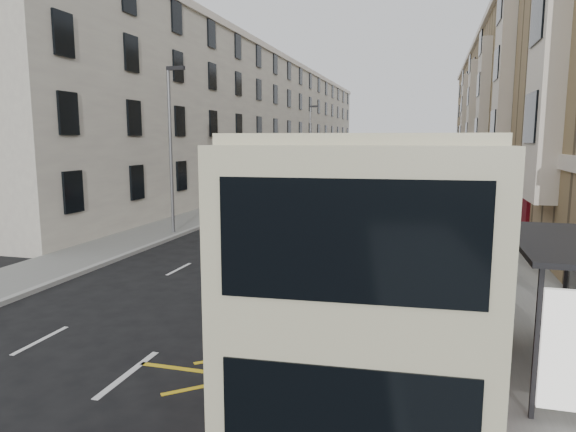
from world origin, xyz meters
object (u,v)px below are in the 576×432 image
(litter_bin, at_px, (466,333))
(street_lamp_near, at_px, (171,141))
(white_van, at_px, (337,183))
(car_dark, at_px, (358,164))
(bus_shelter, at_px, (569,282))
(car_silver, at_px, (356,172))
(pedestrian_far, at_px, (485,248))
(street_lamp_far, at_px, (311,140))
(double_decker_front, at_px, (373,253))
(pedestrian_mid, at_px, (576,286))
(car_red, at_px, (413,167))
(double_decker_rear, at_px, (377,187))
(pedestrian_near, at_px, (504,302))

(litter_bin, bearing_deg, street_lamp_near, 137.99)
(white_van, xyz_separation_m, car_dark, (-2.68, 34.03, 0.12))
(bus_shelter, bearing_deg, car_silver, 102.17)
(street_lamp_near, distance_m, pedestrian_far, 15.10)
(street_lamp_far, distance_m, double_decker_front, 43.81)
(street_lamp_near, bearing_deg, street_lamp_far, 90.00)
(car_dark, bearing_deg, pedestrian_far, -75.00)
(double_decker_front, bearing_deg, street_lamp_near, 128.03)
(pedestrian_mid, xyz_separation_m, car_silver, (-12.41, 47.73, -0.20))
(street_lamp_near, distance_m, litter_bin, 17.93)
(street_lamp_near, xyz_separation_m, white_van, (3.83, 24.39, -3.97))
(street_lamp_far, relative_size, pedestrian_mid, 4.97)
(bus_shelter, relative_size, litter_bin, 4.03)
(car_silver, bearing_deg, car_red, 45.53)
(pedestrian_mid, bearing_deg, street_lamp_near, 152.68)
(litter_bin, height_order, car_dark, car_dark)
(double_decker_rear, distance_m, white_van, 21.08)
(bus_shelter, distance_m, car_red, 66.67)
(bus_shelter, height_order, white_van, bus_shelter)
(bus_shelter, distance_m, double_decker_front, 3.63)
(double_decker_front, bearing_deg, litter_bin, 13.89)
(street_lamp_near, bearing_deg, car_silver, 84.96)
(pedestrian_near, bearing_deg, street_lamp_far, -110.85)
(bus_shelter, relative_size, street_lamp_far, 0.53)
(bus_shelter, distance_m, litter_bin, 2.33)
(car_dark, distance_m, car_red, 9.66)
(double_decker_front, height_order, pedestrian_far, double_decker_front)
(car_red, bearing_deg, pedestrian_far, 103.38)
(double_decker_rear, relative_size, car_dark, 2.36)
(pedestrian_far, bearing_deg, pedestrian_near, 124.05)
(litter_bin, bearing_deg, white_van, 104.26)
(street_lamp_far, height_order, car_dark, street_lamp_far)
(car_red, bearing_deg, white_van, 87.83)
(street_lamp_far, height_order, litter_bin, street_lamp_far)
(car_silver, bearing_deg, pedestrian_far, -97.45)
(street_lamp_far, relative_size, litter_bin, 7.58)
(pedestrian_near, bearing_deg, double_decker_front, -5.40)
(street_lamp_near, relative_size, double_decker_front, 0.66)
(pedestrian_near, relative_size, car_dark, 0.37)
(street_lamp_near, distance_m, white_van, 25.00)
(white_van, bearing_deg, street_lamp_far, 103.49)
(bus_shelter, distance_m, street_lamp_far, 44.94)
(bus_shelter, xyz_separation_m, pedestrian_far, (-0.63, 8.26, -1.13))
(double_decker_front, bearing_deg, street_lamp_far, 100.75)
(litter_bin, bearing_deg, car_dark, 99.59)
(white_van, distance_m, car_silver, 15.17)
(street_lamp_far, bearing_deg, pedestrian_near, -71.03)
(pedestrian_far, height_order, car_red, pedestrian_far)
(car_silver, bearing_deg, pedestrian_near, -99.30)
(street_lamp_far, relative_size, white_van, 1.66)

